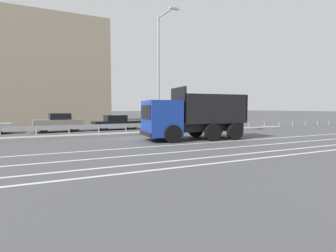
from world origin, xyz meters
The scene contains 14 objects.
ground_plane centered at (0.00, 0.00, 0.00)m, with size 320.00×320.00×0.00m, color #4C4C4F.
lane_strip_0 centered at (2.83, -3.70, 0.00)m, with size 55.67×0.16×0.01m, color silver.
lane_strip_1 centered at (2.83, -5.75, 0.00)m, with size 55.67×0.16×0.01m, color silver.
lane_strip_2 centered at (2.83, -7.46, 0.00)m, with size 55.67×0.16×0.01m, color silver.
lane_strip_3 centered at (2.83, -8.50, 0.00)m, with size 55.67×0.16×0.01m, color silver.
median_island centered at (0.00, 2.50, 0.09)m, with size 30.62×1.10×0.18m, color gray.
median_guardrail centered at (0.00, 3.84, 0.57)m, with size 55.67×0.09×0.78m.
dump_truck centered at (1.98, -1.81, 1.25)m, with size 6.75×3.16×3.28m.
median_road_sign centered at (7.81, 2.50, 1.20)m, with size 0.69×0.16×2.31m.
street_lamp_1 centered at (2.23, 2.29, 5.03)m, with size 0.71×2.61×9.01m.
parked_car_3 centered at (-4.72, 7.62, 0.78)m, with size 4.01×2.09×1.57m.
parked_car_4 centered at (0.29, 7.88, 0.68)m, with size 4.47×2.06×1.36m.
background_building_0 centered at (-9.01, 22.02, 6.17)m, with size 20.96×14.86×12.34m, color tan.
church_tower centered at (-2.75, 36.87, 5.86)m, with size 3.60×3.60×12.89m.
Camera 1 is at (-6.02, -16.20, 2.00)m, focal length 28.00 mm.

